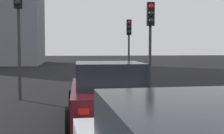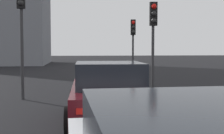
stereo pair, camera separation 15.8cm
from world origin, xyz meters
name	(u,v)px [view 2 (the right image)]	position (x,y,z in m)	size (l,w,h in m)	color
car_maroon_lead	(109,93)	(9.57, 0.03, 0.72)	(4.14, 2.09, 1.49)	#510F16
traffic_light_near_left	(133,36)	(19.82, -2.52, 2.54)	(0.32, 0.30, 3.51)	#2D2D30
traffic_light_near_right	(153,28)	(13.66, -2.15, 2.60)	(0.32, 0.29, 3.59)	#2D2D30
traffic_light_far_left	(21,16)	(13.17, 2.71, 2.96)	(0.32, 0.29, 4.11)	#2D2D30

